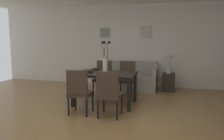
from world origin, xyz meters
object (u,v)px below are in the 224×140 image
(sofa, at_px, (127,79))
(dining_table, at_px, (105,77))
(dining_chair_near_left, at_px, (79,90))
(side_table, at_px, (168,82))
(table_lamp, at_px, (169,61))
(framed_picture_left, at_px, (105,33))
(centerpiece_vase, at_px, (105,61))
(dining_chair_near_right, at_px, (103,76))
(dining_chair_far_left, at_px, (109,92))
(bowl_near_left, at_px, (89,72))
(framed_picture_center, at_px, (146,32))
(dining_chair_far_right, at_px, (127,77))
(bowl_near_right, at_px, (95,69))

(sofa, bearing_deg, dining_table, -96.05)
(dining_chair_near_left, relative_size, side_table, 1.77)
(table_lamp, distance_m, framed_picture_left, 2.29)
(dining_table, bearing_deg, centerpiece_vase, 55.35)
(side_table, relative_size, framed_picture_left, 1.46)
(dining_chair_near_right, xyz_separation_m, centerpiece_vase, (0.32, -0.87, 0.51))
(dining_chair_near_right, bearing_deg, centerpiece_vase, -69.80)
(dining_chair_far_left, height_order, bowl_near_left, dining_chair_far_left)
(dining_chair_near_left, height_order, framed_picture_left, framed_picture_left)
(dining_table, distance_m, bowl_near_left, 0.40)
(sofa, xyz_separation_m, side_table, (1.23, -0.02, -0.02))
(dining_chair_near_right, height_order, bowl_near_left, dining_chair_near_right)
(dining_table, relative_size, framed_picture_left, 3.94)
(bowl_near_left, height_order, sofa, bowl_near_left)
(framed_picture_center, bearing_deg, dining_chair_far_right, -104.27)
(dining_chair_near_left, bearing_deg, dining_chair_far_left, -0.62)
(framed_picture_left, bearing_deg, dining_chair_far_left, -72.04)
(dining_chair_near_left, height_order, centerpiece_vase, centerpiece_vase)
(bowl_near_right, relative_size, sofa, 0.10)
(bowl_near_right, bearing_deg, bowl_near_left, -90.00)
(dining_table, xyz_separation_m, centerpiece_vase, (0.00, 0.00, 0.37))
(bowl_near_right, xyz_separation_m, table_lamp, (1.73, 1.52, 0.11))
(dining_table, bearing_deg, table_lamp, 50.85)
(dining_chair_near_left, relative_size, table_lamp, 1.80)
(centerpiece_vase, xyz_separation_m, bowl_near_left, (-0.32, -0.21, -0.24))
(dining_chair_far_right, bearing_deg, framed_picture_left, 126.70)
(dining_table, height_order, dining_chair_far_right, dining_chair_far_right)
(centerpiece_vase, height_order, bowl_near_left, centerpiece_vase)
(dining_chair_far_left, height_order, sofa, dining_chair_far_left)
(dining_table, xyz_separation_m, dining_chair_near_right, (-0.32, 0.87, -0.14))
(dining_chair_near_left, distance_m, dining_chair_far_left, 0.62)
(dining_chair_far_left, height_order, side_table, dining_chair_far_left)
(dining_chair_far_right, relative_size, centerpiece_vase, 1.25)
(dining_chair_near_right, distance_m, bowl_near_left, 1.12)
(dining_chair_near_left, bearing_deg, framed_picture_left, 97.07)
(dining_chair_near_left, bearing_deg, dining_chair_near_right, 91.04)
(bowl_near_left, relative_size, bowl_near_right, 1.00)
(dining_chair_far_right, relative_size, bowl_near_left, 5.41)
(bowl_near_left, height_order, table_lamp, table_lamp)
(bowl_near_left, relative_size, framed_picture_center, 0.43)
(dining_chair_near_left, relative_size, framed_picture_left, 2.59)
(dining_table, bearing_deg, framed_picture_center, 73.27)
(dining_chair_far_left, height_order, framed_picture_left, framed_picture_left)
(dining_chair_far_right, bearing_deg, centerpiece_vase, -110.29)
(centerpiece_vase, xyz_separation_m, side_table, (1.41, 1.73, -0.76))
(dining_table, distance_m, dining_chair_far_right, 0.96)
(sofa, bearing_deg, centerpiece_vase, -96.03)
(table_lamp, bearing_deg, dining_chair_near_right, -153.54)
(dining_chair_near_left, distance_m, centerpiece_vase, 1.04)
(bowl_near_right, xyz_separation_m, side_table, (1.73, 1.52, -0.52))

